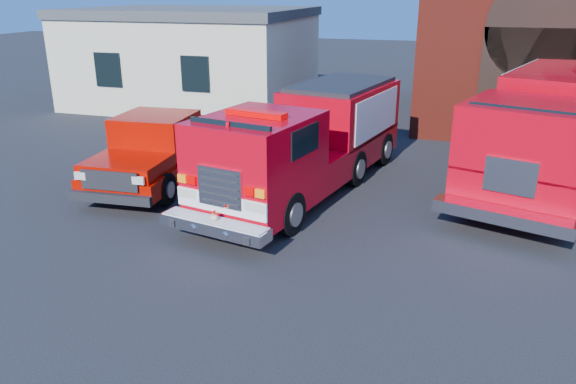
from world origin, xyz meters
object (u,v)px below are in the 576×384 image
(side_building, at_px, (194,56))
(secondary_truck, at_px, (555,126))
(fire_engine, at_px, (309,140))
(pickup_truck, at_px, (162,148))

(side_building, height_order, secondary_truck, side_building)
(side_building, bearing_deg, fire_engine, -51.00)
(fire_engine, distance_m, secondary_truck, 6.79)
(fire_engine, relative_size, pickup_truck, 1.47)
(fire_engine, bearing_deg, secondary_truck, 21.28)
(side_building, xyz_separation_m, secondary_truck, (14.73, -7.92, -0.56))
(side_building, height_order, fire_engine, side_building)
(secondary_truck, bearing_deg, pickup_truck, -164.84)
(fire_engine, xyz_separation_m, secondary_truck, (6.32, 2.46, 0.27))
(side_building, relative_size, secondary_truck, 1.05)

